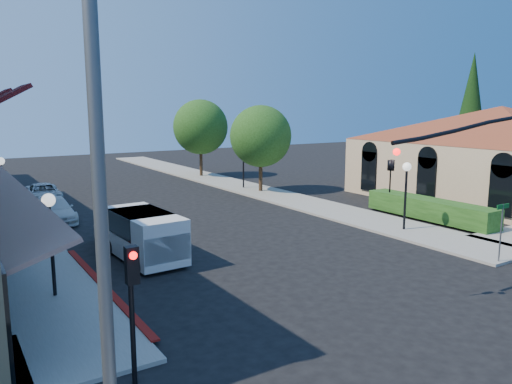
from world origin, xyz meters
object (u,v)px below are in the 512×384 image
cobra_streetlight (124,182)px  parked_car_d (43,193)px  parked_car_a (125,240)px  parked_car_c (55,210)px  signal_mast_arm (499,169)px  secondary_signal (132,290)px  lamppost_right_near (406,179)px  street_tree_b (200,127)px  lamppost_left_far (1,172)px  lamppost_left_near (50,219)px  street_tree_a (261,136)px  parked_car_b (118,235)px  lamppost_right_far (243,154)px  white_van (145,233)px  street_name_sign (502,224)px  conifer_far (471,107)px

cobra_streetlight → parked_car_d: bearing=83.1°
parked_car_a → parked_car_c: (-1.40, 8.00, 0.08)m
signal_mast_arm → cobra_streetlight: bearing=-166.9°
secondary_signal → lamppost_right_near: 17.77m
street_tree_b → lamppost_left_far: street_tree_b is taller
lamppost_left_near → street_tree_a: bearing=39.0°
lamppost_left_far → parked_car_b: lamppost_left_far is taller
street_tree_b → signal_mast_arm: bearing=-95.5°
cobra_streetlight → parked_car_a: (4.35, 14.00, -4.69)m
cobra_streetlight → parked_car_a: bearing=72.7°
lamppost_right_near → parked_car_d: lamppost_right_near is taller
signal_mast_arm → lamppost_right_far: (2.64, 22.50, -1.35)m
street_tree_b → lamppost_right_near: size_ratio=1.97×
white_van → secondary_signal: bearing=-111.4°
lamppost_left_near → signal_mast_arm: bearing=-24.4°
lamppost_right_far → parked_car_d: bearing=169.9°
signal_mast_arm → street_name_sign: signal_mast_arm is taller
parked_car_b → white_van: bearing=-85.3°
white_van → parked_car_c: white_van is taller
secondary_signal → parked_car_b: size_ratio=0.97×
signal_mast_arm → street_tree_b: bearing=84.5°
street_tree_b → signal_mast_arm: (-2.94, -30.50, -0.46)m
lamppost_left_near → parked_car_a: size_ratio=1.05×
secondary_signal → conifer_far: bearing=24.7°
parked_car_d → street_tree_a: bearing=-14.2°
lamppost_right_far → parked_car_b: lamppost_right_far is taller
street_name_sign → lamppost_left_near: bearing=160.1°
secondary_signal → white_van: 9.82m
conifer_far → white_van: size_ratio=2.37×
conifer_far → parked_car_b: 33.68m
lamppost_right_near → lamppost_right_far: 16.00m
secondary_signal → lamppost_right_near: lamppost_right_near is taller
lamppost_right_near → lamppost_left_far: bearing=140.5°
cobra_streetlight → lamppost_left_far: size_ratio=2.61×
street_tree_a → cobra_streetlight: (-17.95, -24.00, 1.07)m
secondary_signal → lamppost_left_far: bearing=91.4°
street_name_sign → lamppost_right_far: (1.00, 21.80, 1.04)m
lamppost_right_far → parked_car_c: 15.38m
lamppost_left_far → parked_car_d: (2.83, 4.54, -2.12)m
street_tree_a → lamppost_left_near: street_tree_a is taller
signal_mast_arm → secondary_signal: signal_mast_arm is taller
parked_car_b → parked_car_a: bearing=-93.4°
lamppost_left_near → white_van: 5.01m
lamppost_right_far → white_van: (-12.94, -13.51, -1.57)m
street_tree_b → lamppost_left_far: (-17.30, -10.00, -1.81)m
street_tree_a → parked_car_c: bearing=-172.4°
street_tree_b → secondary_signal: bearing=-118.8°
conifer_far → lamppost_right_far: conifer_far is taller
lamppost_right_near → street_name_sign: bearing=-99.8°
secondary_signal → white_van: bearing=68.6°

